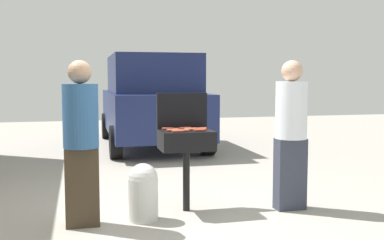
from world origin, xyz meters
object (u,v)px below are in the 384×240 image
at_px(hot_dog_10, 178,131).
at_px(hot_dog_2, 173,130).
at_px(hot_dog_1, 199,130).
at_px(hot_dog_5, 184,131).
at_px(hot_dog_9, 185,128).
at_px(propane_tank, 143,191).
at_px(hot_dog_6, 168,129).
at_px(hot_dog_0, 201,129).
at_px(hot_dog_11, 190,129).
at_px(hot_dog_3, 179,129).
at_px(person_right, 291,129).
at_px(person_left, 81,137).
at_px(bbq_grill, 186,143).
at_px(hot_dog_7, 190,129).
at_px(hot_dog_8, 173,130).
at_px(hot_dog_4, 201,128).
at_px(parked_minivan, 151,101).

bearing_deg(hot_dog_10, hot_dog_2, 110.13).
distance_m(hot_dog_1, hot_dog_5, 0.18).
distance_m(hot_dog_9, propane_tank, 0.91).
relative_size(hot_dog_6, propane_tank, 0.21).
relative_size(hot_dog_10, propane_tank, 0.21).
bearing_deg(hot_dog_0, hot_dog_11, 135.20).
bearing_deg(hot_dog_5, hot_dog_3, 91.84).
xyz_separation_m(hot_dog_2, person_right, (1.35, -0.19, -0.01)).
bearing_deg(person_left, hot_dog_2, 21.59).
height_order(bbq_grill, hot_dog_6, hot_dog_6).
height_order(bbq_grill, hot_dog_10, hot_dog_10).
height_order(hot_dog_0, hot_dog_11, same).
xyz_separation_m(hot_dog_7, hot_dog_8, (-0.20, -0.01, 0.00)).
distance_m(hot_dog_0, hot_dog_5, 0.23).
bearing_deg(person_right, hot_dog_6, -17.49).
distance_m(hot_dog_2, hot_dog_11, 0.25).
height_order(hot_dog_1, hot_dog_4, same).
relative_size(hot_dog_2, hot_dog_6, 1.00).
height_order(bbq_grill, hot_dog_1, hot_dog_1).
distance_m(hot_dog_9, hot_dog_10, 0.32).
distance_m(bbq_grill, hot_dog_4, 0.25).
distance_m(bbq_grill, person_right, 1.22).
xyz_separation_m(hot_dog_3, parked_minivan, (0.46, 5.03, 0.08)).
height_order(hot_dog_1, hot_dog_8, same).
bearing_deg(hot_dog_7, hot_dog_6, 149.80).
xyz_separation_m(hot_dog_1, hot_dog_11, (-0.06, 0.17, 0.00)).
bearing_deg(hot_dog_6, hot_dog_10, -78.00).
bearing_deg(parked_minivan, person_right, 98.66).
height_order(hot_dog_6, person_left, person_left).
bearing_deg(hot_dog_11, hot_dog_0, -44.80).
xyz_separation_m(hot_dog_2, person_left, (-1.00, -0.24, -0.02)).
bearing_deg(hot_dog_5, parked_minivan, 85.01).
distance_m(hot_dog_7, propane_tank, 0.88).
bearing_deg(person_left, hot_dog_3, 25.87).
xyz_separation_m(bbq_grill, hot_dog_4, (0.19, 0.06, 0.16)).
height_order(hot_dog_1, hot_dog_11, same).
distance_m(hot_dog_6, hot_dog_10, 0.28).
distance_m(hot_dog_4, hot_dog_9, 0.19).
relative_size(hot_dog_11, person_left, 0.08).
bearing_deg(hot_dog_4, hot_dog_8, -168.42).
xyz_separation_m(hot_dog_6, propane_tank, (-0.34, -0.38, -0.62)).
bearing_deg(hot_dog_8, hot_dog_4, 11.58).
bearing_deg(hot_dog_3, hot_dog_2, -132.60).
height_order(hot_dog_0, person_left, person_left).
xyz_separation_m(hot_dog_3, hot_dog_10, (-0.07, -0.21, 0.00)).
distance_m(hot_dog_4, propane_tank, 1.00).
bearing_deg(hot_dog_1, person_left, -172.77).
relative_size(hot_dog_0, hot_dog_6, 1.00).
relative_size(hot_dog_1, hot_dog_9, 1.00).
xyz_separation_m(hot_dog_0, propane_tank, (-0.69, -0.20, -0.62)).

